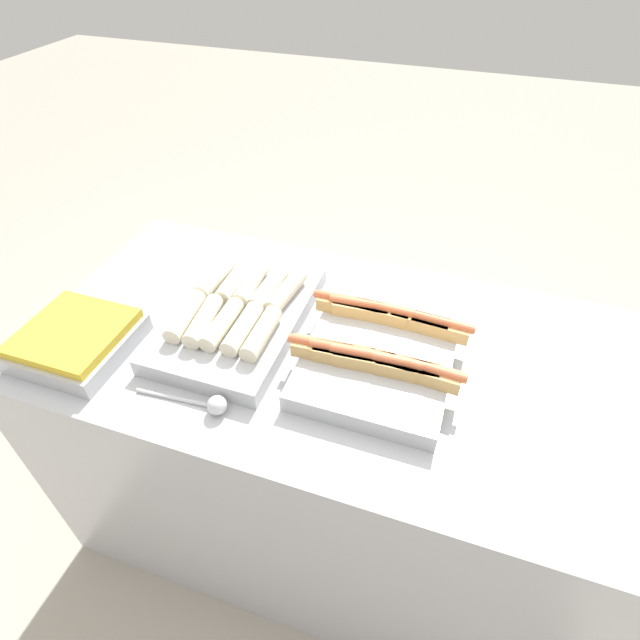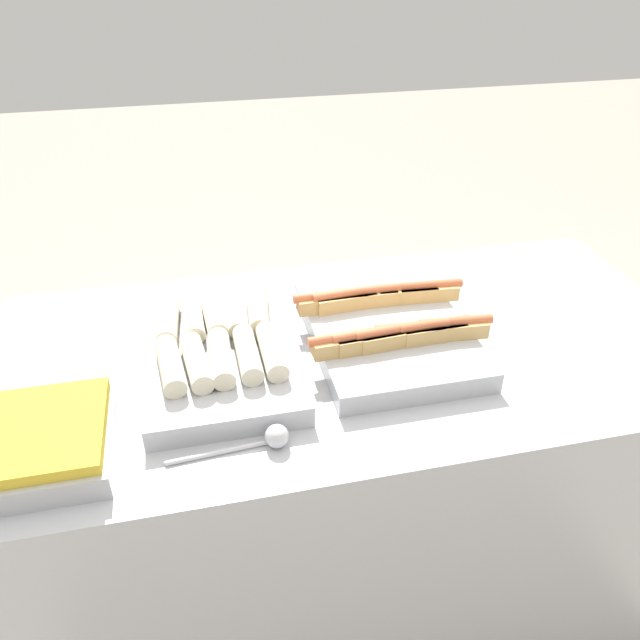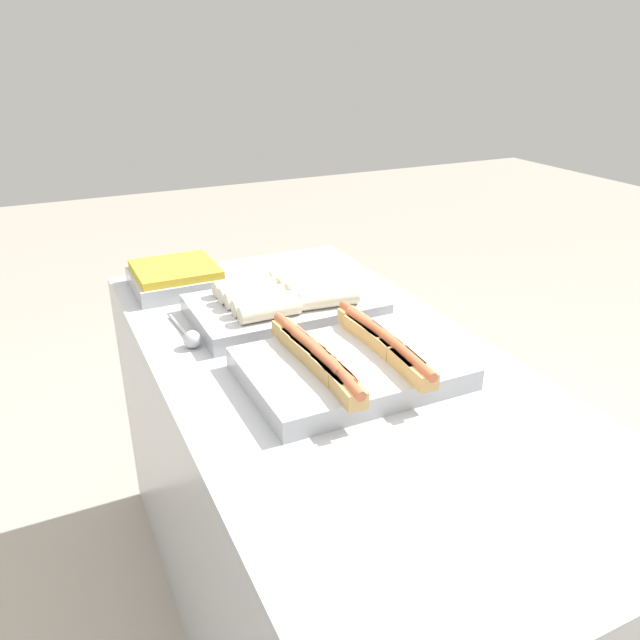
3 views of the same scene
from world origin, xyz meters
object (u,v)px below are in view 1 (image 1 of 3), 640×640
object	(u,v)px
serving_spoon_near	(210,404)
tray_wraps	(239,313)
tray_side_front	(76,340)
serving_spoon_far	(297,264)
tray_hotdogs	(381,347)

from	to	relation	value
serving_spoon_near	tray_wraps	bearing A→B (deg)	102.37
tray_side_front	serving_spoon_far	distance (m)	0.65
tray_wraps	tray_side_front	xyz separation A→B (m)	(-0.34, -0.22, -0.00)
tray_hotdogs	serving_spoon_far	bearing A→B (deg)	139.15
serving_spoon_near	tray_hotdogs	bearing A→B (deg)	40.99
tray_wraps	serving_spoon_far	distance (m)	0.29
tray_hotdogs	tray_side_front	bearing A→B (deg)	-163.35
serving_spoon_far	tray_wraps	bearing A→B (deg)	-101.12
serving_spoon_near	tray_side_front	bearing A→B (deg)	171.07
tray_wraps	serving_spoon_near	size ratio (longest dim) A/B	2.20
tray_wraps	tray_side_front	bearing A→B (deg)	-147.31
tray_wraps	tray_hotdogs	bearing A→B (deg)	-0.30
tray_hotdogs	serving_spoon_near	size ratio (longest dim) A/B	2.06
tray_side_front	serving_spoon_far	size ratio (longest dim) A/B	1.24
tray_hotdogs	serving_spoon_near	distance (m)	0.43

